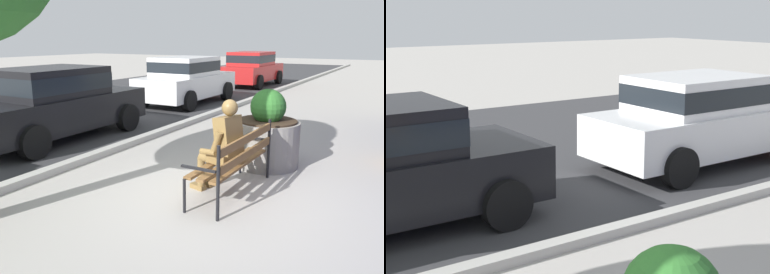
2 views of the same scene
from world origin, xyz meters
TOP-DOWN VIEW (x-y plane):
  - parked_car_white at (6.87, 4.65)m, footprint 4.11×1.93m

SIDE VIEW (x-z plane):
  - parked_car_white at x=6.87m, z-range 0.06..1.62m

